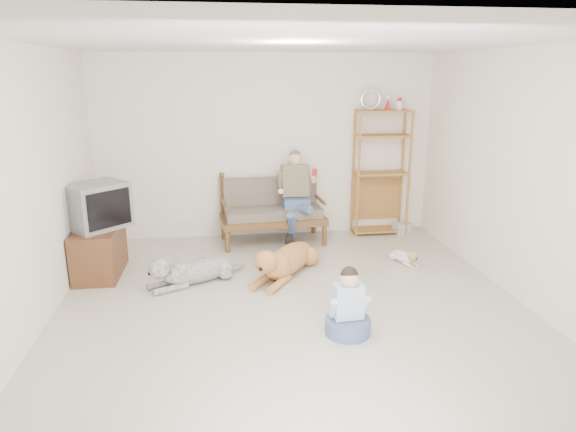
{
  "coord_description": "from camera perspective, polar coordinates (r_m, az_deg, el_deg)",
  "views": [
    {
      "loc": [
        -0.75,
        -4.83,
        2.46
      ],
      "look_at": [
        0.07,
        1.0,
        0.77
      ],
      "focal_mm": 32.0,
      "sensor_mm": 36.0,
      "label": 1
    }
  ],
  "objects": [
    {
      "name": "wall_left",
      "position": [
        5.25,
        -27.32,
        1.98
      ],
      "size": [
        0.0,
        5.5,
        5.5
      ],
      "primitive_type": "plane",
      "rotation": [
        1.57,
        0.0,
        1.57
      ],
      "color": "silver",
      "rests_on": "ground"
    },
    {
      "name": "ceiling",
      "position": [
        4.89,
        0.82,
        18.8
      ],
      "size": [
        5.5,
        5.5,
        0.0
      ],
      "primitive_type": "plane",
      "rotation": [
        3.14,
        0.0,
        0.0
      ],
      "color": "silver",
      "rests_on": "ground"
    },
    {
      "name": "wall_front",
      "position": [
        2.47,
        10.7,
        -11.01
      ],
      "size": [
        5.0,
        0.0,
        5.0
      ],
      "primitive_type": "plane",
      "rotation": [
        -1.57,
        0.0,
        0.0
      ],
      "color": "silver",
      "rests_on": "ground"
    },
    {
      "name": "child",
      "position": [
        5.01,
        6.7,
        -10.32
      ],
      "size": [
        0.44,
        0.44,
        0.69
      ],
      "rotation": [
        0.0,
        0.0,
        0.08
      ],
      "color": "#4A5C88",
      "rests_on": "ground"
    },
    {
      "name": "shaggy_dog",
      "position": [
        6.22,
        -10.72,
        -6.0
      ],
      "size": [
        1.21,
        0.72,
        0.4
      ],
      "rotation": [
        0.0,
        0.0,
        -1.1
      ],
      "color": "silver",
      "rests_on": "ground"
    },
    {
      "name": "wall_right",
      "position": [
        5.92,
        25.47,
        3.62
      ],
      "size": [
        0.0,
        5.5,
        5.5
      ],
      "primitive_type": "plane",
      "rotation": [
        1.57,
        0.0,
        -1.57
      ],
      "color": "silver",
      "rests_on": "ground"
    },
    {
      "name": "loveseat",
      "position": [
        7.53,
        -1.75,
        0.78
      ],
      "size": [
        1.55,
        0.8,
        0.95
      ],
      "rotation": [
        0.0,
        0.0,
        0.07
      ],
      "color": "brown",
      "rests_on": "ground"
    },
    {
      "name": "golden_retriever",
      "position": [
        6.33,
        -0.39,
        -5.01
      ],
      "size": [
        0.97,
        1.36,
        0.47
      ],
      "rotation": [
        0.0,
        0.0,
        -0.6
      ],
      "color": "#B17A3D",
      "rests_on": "ground"
    },
    {
      "name": "wall_back",
      "position": [
        7.69,
        -2.39,
        7.67
      ],
      "size": [
        5.0,
        0.0,
        5.0
      ],
      "primitive_type": "plane",
      "rotation": [
        1.57,
        0.0,
        0.0
      ],
      "color": "silver",
      "rests_on": "ground"
    },
    {
      "name": "etagere",
      "position": [
        7.92,
        10.27,
        4.88
      ],
      "size": [
        0.84,
        0.37,
        2.2
      ],
      "color": "#A86635",
      "rests_on": "ground"
    },
    {
      "name": "man",
      "position": [
        7.35,
        0.83,
        1.46
      ],
      "size": [
        0.51,
        0.73,
        1.18
      ],
      "color": "#4A5C88",
      "rests_on": "loveseat"
    },
    {
      "name": "tv_stand",
      "position": [
        6.75,
        -20.27,
        -3.71
      ],
      "size": [
        0.52,
        0.91,
        0.6
      ],
      "rotation": [
        0.0,
        0.0,
        -0.02
      ],
      "color": "#59301D",
      "rests_on": "ground"
    },
    {
      "name": "wall_outlet",
      "position": [
        7.88,
        -11.37,
        -0.25
      ],
      "size": [
        0.12,
        0.02,
        0.08
      ],
      "primitive_type": "cube",
      "color": "white",
      "rests_on": "ground"
    },
    {
      "name": "floor",
      "position": [
        5.47,
        0.7,
        -10.76
      ],
      "size": [
        5.5,
        5.5,
        0.0
      ],
      "primitive_type": "plane",
      "color": "beige",
      "rests_on": "ground"
    },
    {
      "name": "terrier",
      "position": [
        6.93,
        12.92,
        -4.43
      ],
      "size": [
        0.29,
        0.54,
        0.21
      ],
      "rotation": [
        0.0,
        0.0,
        0.38
      ],
      "color": "white",
      "rests_on": "ground"
    },
    {
      "name": "book_stack",
      "position": [
        8.18,
        12.56,
        -1.33
      ],
      "size": [
        0.29,
        0.24,
        0.16
      ],
      "primitive_type": "cube",
      "rotation": [
        0.0,
        0.0,
        0.24
      ],
      "color": "silver",
      "rests_on": "ground"
    },
    {
      "name": "crt_tv",
      "position": [
        6.61,
        -20.43,
        1.09
      ],
      "size": [
        0.84,
        0.83,
        0.55
      ],
      "rotation": [
        0.0,
        0.0,
        -0.83
      ],
      "color": "slate",
      "rests_on": "tv_stand"
    }
  ]
}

